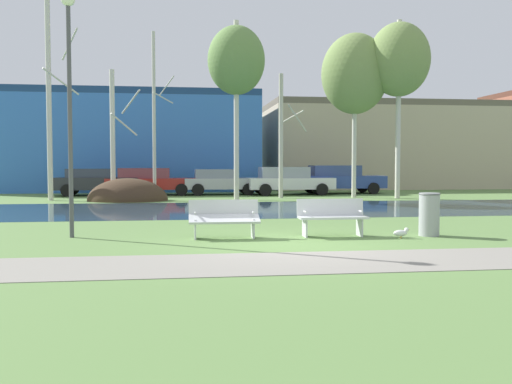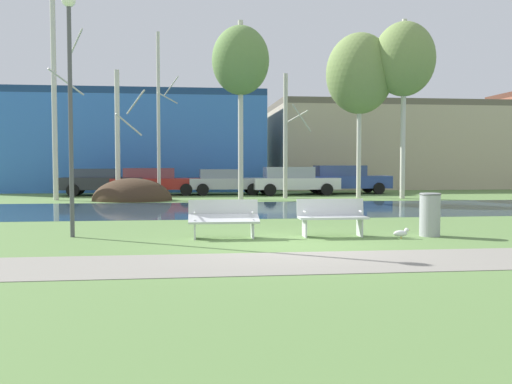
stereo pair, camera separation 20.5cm
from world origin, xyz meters
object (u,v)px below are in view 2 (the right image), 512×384
seagull (401,233)px  parked_sedan_second_red (155,181)px  streetlamp (70,76)px  trash_bin (430,214)px  bench_right (332,216)px  parked_wagon_fourth_white (293,180)px  parked_suv_fifth_blue (344,179)px  parked_van_nearest_dark (101,181)px  bench_left (224,218)px  parked_hatch_third_silver (225,181)px

seagull → parked_sedan_second_red: 19.37m
parked_sedan_second_red → streetlamp: bearing=-92.7°
trash_bin → parked_sedan_second_red: parked_sedan_second_red is taller
bench_right → parked_wagon_fourth_white: size_ratio=0.35×
bench_right → parked_suv_fifth_blue: (5.33, 17.87, 0.35)m
trash_bin → parked_van_nearest_dark: parked_van_nearest_dark is taller
seagull → parked_suv_fifth_blue: (3.86, 18.44, 0.70)m
bench_left → streetlamp: (-3.47, 0.60, 3.22)m
parked_sedan_second_red → seagull: bearing=-69.9°
parked_sedan_second_red → trash_bin: bearing=-67.3°
parked_suv_fifth_blue → parked_hatch_third_silver: bearing=-177.8°
bench_left → parked_van_nearest_dark: (-5.44, 17.69, 0.29)m
bench_right → bench_left: bearing=180.0°
parked_hatch_third_silver → parked_suv_fifth_blue: 6.73m
bench_right → parked_wagon_fourth_white: (2.24, 16.96, 0.32)m
bench_left → trash_bin: (4.82, -0.22, 0.05)m
bench_right → trash_bin: bearing=-5.4°
trash_bin → bench_left: bearing=177.4°
bench_right → parked_hatch_third_silver: (-1.40, 17.61, 0.27)m
parked_wagon_fourth_white → parked_van_nearest_dark: bearing=175.9°
bench_left → parked_van_nearest_dark: parked_van_nearest_dark is taller
bench_left → parked_wagon_fourth_white: size_ratio=0.35×
seagull → parked_van_nearest_dark: bearing=117.3°
bench_left → seagull: size_ratio=4.10×
bench_left → bench_right: bearing=0.0°
parked_van_nearest_dark → parked_sedan_second_red: (2.79, -0.07, 0.01)m
parked_suv_fifth_blue → trash_bin: bearing=-99.5°
trash_bin → parked_hatch_third_silver: (-3.69, 17.83, 0.21)m
trash_bin → parked_wagon_fourth_white: (-0.05, 17.18, 0.27)m
parked_van_nearest_dark → parked_wagon_fourth_white: size_ratio=0.92×
trash_bin → parked_hatch_third_silver: bearing=101.7°
streetlamp → parked_hatch_third_silver: size_ratio=1.36×
bench_left → parked_van_nearest_dark: 18.51m
parked_sedan_second_red → parked_suv_fifth_blue: (10.51, 0.25, 0.06)m
seagull → parked_wagon_fourth_white: size_ratio=0.08×
bench_right → parked_suv_fifth_blue: bearing=73.4°
parked_van_nearest_dark → parked_wagon_fourth_white: parked_wagon_fourth_white is taller
bench_left → parked_suv_fifth_blue: parked_suv_fifth_blue is taller
parked_van_nearest_dark → trash_bin: bearing=-60.2°
seagull → streetlamp: size_ratio=0.07×
parked_van_nearest_dark → bench_left: bearing=-72.9°
bench_right → parked_hatch_third_silver: bearing=94.5°
seagull → bench_right: bearing=159.0°
bench_left → parked_sedan_second_red: bearing=98.6°
bench_left → parked_sedan_second_red: parked_sedan_second_red is taller
parked_sedan_second_red → parked_suv_fifth_blue: size_ratio=0.99×
bench_right → parked_suv_fifth_blue: 18.65m
bench_left → trash_bin: trash_bin is taller
bench_left → seagull: 4.05m
streetlamp → parked_wagon_fourth_white: bearing=63.3°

